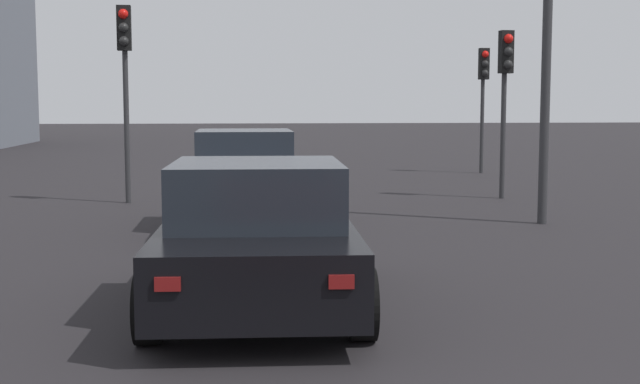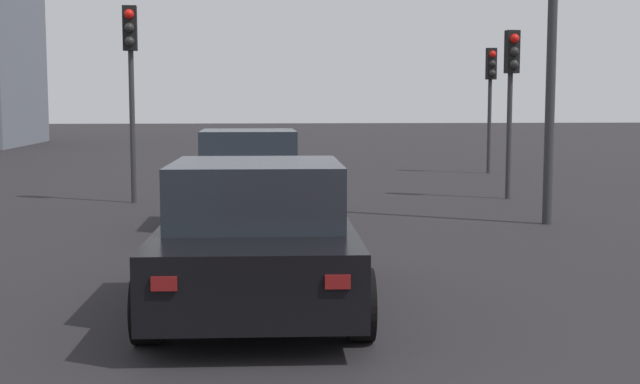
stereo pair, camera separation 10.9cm
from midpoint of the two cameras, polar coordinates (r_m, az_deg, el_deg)
name	(u,v)px [view 2 (the right image)]	position (r m, az deg, el deg)	size (l,w,h in m)	color
car_silver_right_lead	(249,181)	(14.33, -4.56, 0.77)	(4.08, 1.98, 1.62)	#A8AAB2
car_black_right_second	(257,237)	(8.61, -3.85, -3.04)	(4.23, 2.18, 1.50)	black
traffic_light_near_left	(131,62)	(17.97, -12.34, 8.48)	(0.32, 0.29, 4.02)	#2D2D30
traffic_light_near_right	(491,83)	(25.42, 11.44, 7.13)	(0.32, 0.29, 3.63)	#2D2D30
traffic_light_far_left	(512,78)	(18.75, 12.82, 7.44)	(0.32, 0.30, 3.59)	#2D2D30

